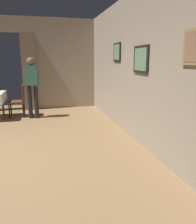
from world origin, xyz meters
name	(u,v)px	position (x,y,z in m)	size (l,w,h in m)	color
wall_right	(149,68)	(3.20, 0.00, 1.50)	(0.16, 8.40, 3.00)	gray
chair_mid_right	(19,99)	(0.63, 3.14, 0.52)	(0.44, 0.44, 0.93)	black
person_waiter_by_doorway	(32,83)	(1.04, 2.84, 1.02)	(0.40, 0.29, 1.72)	black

